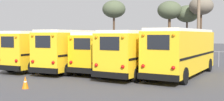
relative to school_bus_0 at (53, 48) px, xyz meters
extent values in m
plane|color=#424247|center=(5.70, 0.23, -1.77)|extent=(160.00, 160.00, 0.00)
cube|color=yellow|center=(0.00, 0.02, -0.06)|extent=(2.54, 10.47, 2.66)
cube|color=white|center=(0.00, 0.02, 1.37)|extent=(2.34, 10.05, 0.20)
cube|color=black|center=(0.11, -5.23, -1.21)|extent=(2.37, 0.25, 0.36)
cube|color=black|center=(0.11, -5.21, 0.67)|extent=(1.27, 0.06, 0.80)
sphere|color=red|center=(0.98, -5.22, -0.66)|extent=(0.22, 0.22, 0.22)
sphere|color=orange|center=(0.98, -5.22, 1.05)|extent=(0.18, 0.18, 0.18)
cube|color=black|center=(-1.17, -0.01, -0.26)|extent=(0.24, 10.21, 0.14)
cube|color=black|center=(1.17, 0.04, -0.26)|extent=(0.24, 10.21, 0.14)
cylinder|color=black|center=(-1.16, 3.90, -1.23)|extent=(0.30, 1.08, 1.07)
cylinder|color=black|center=(1.00, 3.95, -1.23)|extent=(0.30, 1.08, 1.07)
cylinder|color=black|center=(-1.00, -3.91, -1.23)|extent=(0.30, 1.08, 1.07)
cylinder|color=black|center=(1.16, -3.87, -1.23)|extent=(0.30, 1.08, 1.07)
cube|color=yellow|center=(2.85, 0.43, -0.05)|extent=(2.91, 10.73, 2.78)
cube|color=white|center=(2.85, 0.43, 1.44)|extent=(2.70, 10.30, 0.20)
cube|color=black|center=(3.15, -4.91, -1.26)|extent=(2.37, 0.33, 0.36)
cube|color=black|center=(3.15, -4.88, 0.72)|extent=(1.27, 0.10, 0.83)
sphere|color=red|center=(2.29, -4.97, -0.67)|extent=(0.22, 0.22, 0.22)
sphere|color=orange|center=(2.29, -4.97, 1.12)|extent=(0.18, 0.18, 0.18)
sphere|color=red|center=(4.02, -4.87, -0.67)|extent=(0.22, 0.22, 0.22)
sphere|color=orange|center=(4.02, -4.87, 1.12)|extent=(0.18, 0.18, 0.18)
cube|color=black|center=(1.68, 0.37, -0.26)|extent=(0.61, 10.39, 0.14)
cube|color=black|center=(4.02, 0.50, -0.26)|extent=(0.61, 10.39, 0.14)
cylinder|color=black|center=(1.55, 4.37, -1.30)|extent=(0.33, 0.96, 0.94)
cylinder|color=black|center=(3.70, 4.50, -1.30)|extent=(0.33, 0.96, 0.94)
cylinder|color=black|center=(2.00, -3.63, -1.30)|extent=(0.33, 0.96, 0.94)
cylinder|color=black|center=(4.15, -3.51, -1.30)|extent=(0.33, 0.96, 0.94)
cube|color=yellow|center=(5.70, 0.74, -0.12)|extent=(2.40, 9.30, 2.55)
cube|color=white|center=(5.70, 0.74, 1.25)|extent=(2.21, 8.92, 0.20)
cube|color=black|center=(5.72, -3.95, -1.21)|extent=(2.43, 0.21, 0.36)
cube|color=black|center=(5.72, -3.92, 0.58)|extent=(1.31, 0.03, 0.76)
sphere|color=red|center=(4.82, -3.96, -0.69)|extent=(0.22, 0.22, 0.22)
sphere|color=orange|center=(4.82, -3.96, 0.93)|extent=(0.18, 0.18, 0.18)
sphere|color=red|center=(6.61, -3.96, -0.69)|extent=(0.22, 0.22, 0.22)
sphere|color=orange|center=(6.61, -3.96, 0.93)|extent=(0.18, 0.18, 0.18)
cube|color=black|center=(4.50, 0.73, -0.31)|extent=(0.05, 9.10, 0.14)
cube|color=black|center=(6.90, 0.74, -0.31)|extent=(0.05, 9.10, 0.14)
cylinder|color=black|center=(4.59, 4.08, -1.24)|extent=(0.28, 1.06, 1.06)
cylinder|color=black|center=(6.80, 4.08, -1.24)|extent=(0.28, 1.06, 1.06)
cylinder|color=black|center=(4.60, -2.61, -1.24)|extent=(0.28, 1.06, 1.06)
cylinder|color=black|center=(6.82, -2.61, -1.24)|extent=(0.28, 1.06, 1.06)
cube|color=yellow|center=(8.55, 0.49, -0.07)|extent=(3.03, 10.70, 2.69)
cube|color=white|center=(8.55, 0.49, 1.37)|extent=(2.81, 10.27, 0.20)
cube|color=black|center=(8.28, -4.83, -1.24)|extent=(2.54, 0.33, 0.36)
cube|color=black|center=(8.28, -4.81, 0.67)|extent=(1.36, 0.10, 0.81)
sphere|color=red|center=(7.35, -4.80, -0.68)|extent=(0.22, 0.22, 0.22)
sphere|color=orange|center=(7.35, -4.80, 1.05)|extent=(0.18, 0.18, 0.18)
sphere|color=red|center=(9.21, -4.89, -0.68)|extent=(0.22, 0.22, 0.22)
sphere|color=orange|center=(9.21, -4.89, 1.05)|extent=(0.18, 0.18, 0.18)
cube|color=black|center=(7.30, 0.56, -0.28)|extent=(0.56, 10.37, 0.14)
cube|color=black|center=(9.81, 0.43, -0.28)|extent=(0.56, 10.37, 0.14)
cylinder|color=black|center=(7.60, 4.54, -1.27)|extent=(0.33, 1.01, 0.99)
cylinder|color=black|center=(9.92, 4.42, -1.27)|extent=(0.33, 1.01, 0.99)
cylinder|color=black|center=(7.19, -3.44, -1.27)|extent=(0.33, 1.01, 0.99)
cylinder|color=black|center=(9.51, -3.56, -1.27)|extent=(0.33, 1.01, 0.99)
cube|color=yellow|center=(11.41, 0.45, -0.01)|extent=(2.90, 9.69, 2.80)
cube|color=white|center=(11.41, 0.45, 1.49)|extent=(2.68, 9.29, 0.20)
cube|color=black|center=(11.17, -4.37, -1.22)|extent=(2.48, 0.32, 0.36)
cube|color=black|center=(11.17, -4.35, 0.76)|extent=(1.33, 0.10, 0.84)
sphere|color=red|center=(10.26, -4.34, -0.63)|extent=(0.22, 0.22, 0.22)
sphere|color=orange|center=(10.26, -4.34, 1.17)|extent=(0.18, 0.18, 0.18)
sphere|color=red|center=(12.08, -4.43, -0.63)|extent=(0.22, 0.22, 0.22)
sphere|color=orange|center=(12.08, -4.43, 1.17)|extent=(0.18, 0.18, 0.18)
cube|color=black|center=(10.18, 0.51, -0.22)|extent=(0.49, 9.38, 0.14)
cube|color=black|center=(12.63, 0.39, -0.22)|extent=(0.49, 9.38, 0.14)
cylinder|color=black|center=(10.45, 3.99, -1.25)|extent=(0.33, 1.05, 1.04)
cylinder|color=black|center=(12.71, 3.88, -1.25)|extent=(0.33, 1.05, 1.04)
cylinder|color=black|center=(10.10, -2.98, -1.25)|extent=(0.33, 1.05, 1.04)
cylinder|color=black|center=(12.37, -3.09, -1.25)|extent=(0.33, 1.05, 1.04)
cylinder|color=#75604C|center=(10.31, 11.94, 2.45)|extent=(0.33, 0.33, 8.44)
cylinder|color=brown|center=(4.60, 20.43, 1.00)|extent=(0.40, 0.40, 5.54)
ellipsoid|color=#4C563D|center=(4.60, 20.43, 4.74)|extent=(3.51, 3.51, 2.63)
cylinder|color=#473323|center=(6.79, 21.95, 0.78)|extent=(0.26, 0.26, 5.09)
ellipsoid|color=#4C563D|center=(6.79, 21.95, 4.23)|extent=(3.33, 3.33, 2.50)
cylinder|color=#473323|center=(-4.15, 19.79, 1.21)|extent=(0.33, 0.33, 5.96)
ellipsoid|color=#4C563D|center=(-4.15, 19.79, 5.20)|extent=(3.65, 3.65, 2.74)
cylinder|color=#473323|center=(9.11, 20.00, 1.22)|extent=(0.28, 0.28, 5.97)
ellipsoid|color=#6B6051|center=(9.11, 20.00, 5.09)|extent=(3.24, 3.24, 2.43)
cylinder|color=#939399|center=(-4.00, 7.64, -1.07)|extent=(0.06, 0.06, 1.40)
cylinder|color=#939399|center=(-1.57, 7.64, -1.07)|extent=(0.06, 0.06, 1.40)
cylinder|color=#939399|center=(0.85, 7.64, -1.07)|extent=(0.06, 0.06, 1.40)
cylinder|color=#939399|center=(3.28, 7.64, -1.07)|extent=(0.06, 0.06, 1.40)
cylinder|color=#939399|center=(5.70, 7.64, -1.07)|extent=(0.06, 0.06, 1.40)
cylinder|color=#939399|center=(8.13, 7.64, -1.07)|extent=(0.06, 0.06, 1.40)
cylinder|color=#939399|center=(10.55, 7.64, -1.07)|extent=(0.06, 0.06, 1.40)
cylinder|color=#939399|center=(12.98, 7.64, -1.07)|extent=(0.06, 0.06, 1.40)
cylinder|color=#939399|center=(5.70, 7.64, -0.37)|extent=(19.41, 0.04, 0.04)
cone|color=orange|center=(4.93, -8.33, -1.42)|extent=(0.36, 0.36, 0.69)
cylinder|color=white|center=(4.93, -8.33, -1.39)|extent=(0.17, 0.17, 0.07)
camera|label=1|loc=(16.24, -19.60, 1.19)|focal=45.00mm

